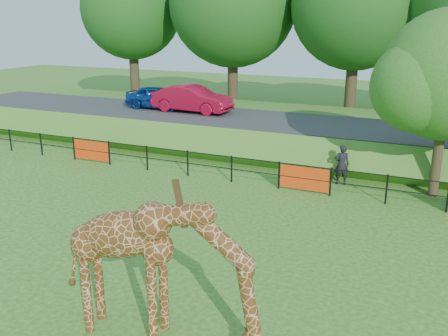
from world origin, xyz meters
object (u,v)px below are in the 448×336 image
at_px(car_red, 192,99).
at_px(visitor, 342,165).
at_px(car_blue, 158,97).
at_px(giraffe, 163,270).

xyz_separation_m(car_red, visitor, (9.18, -4.77, -1.34)).
bearing_deg(visitor, car_blue, -40.16).
relative_size(giraffe, car_red, 0.98).
bearing_deg(car_blue, visitor, -112.83).
height_order(giraffe, car_blue, giraffe).
height_order(giraffe, visitor, giraffe).
bearing_deg(car_blue, giraffe, -147.74).
distance_m(giraffe, car_red, 18.12).
xyz_separation_m(giraffe, visitor, (1.25, 11.51, -0.74)).
height_order(car_blue, visitor, car_blue).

